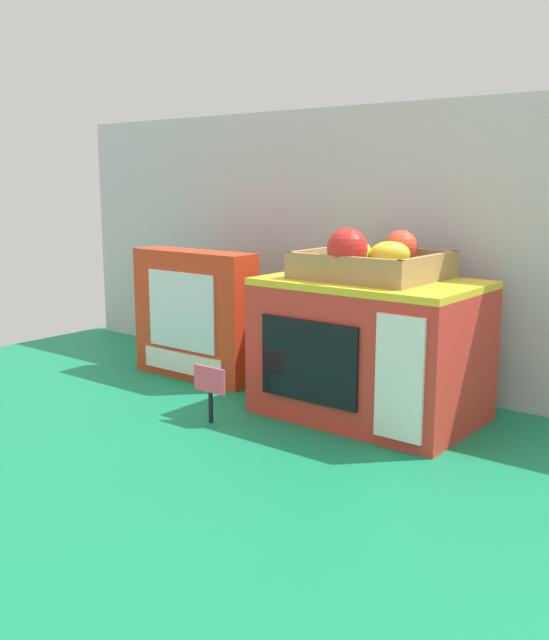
{
  "coord_description": "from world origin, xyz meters",
  "views": [
    {
      "loc": [
        0.81,
        -1.05,
        0.41
      ],
      "look_at": [
        -0.05,
        0.03,
        0.15
      ],
      "focal_mm": 40.53,
      "sensor_mm": 36.0,
      "label": 1
    }
  ],
  "objects_px": {
    "cookie_set_box": "(194,315)",
    "price_sign": "(210,386)",
    "toy_microwave": "(370,349)",
    "food_groups_crate": "(372,262)"
  },
  "relations": [
    {
      "from": "cookie_set_box",
      "to": "price_sign",
      "type": "bearing_deg",
      "value": -40.59
    },
    {
      "from": "toy_microwave",
      "to": "price_sign",
      "type": "xyz_separation_m",
      "value": [
        -0.19,
        -0.21,
        -0.06
      ]
    },
    {
      "from": "toy_microwave",
      "to": "cookie_set_box",
      "type": "distance_m",
      "value": 0.43
    },
    {
      "from": "price_sign",
      "to": "toy_microwave",
      "type": "bearing_deg",
      "value": 46.78
    },
    {
      "from": "cookie_set_box",
      "to": "price_sign",
      "type": "relative_size",
      "value": 2.94
    },
    {
      "from": "toy_microwave",
      "to": "food_groups_crate",
      "type": "xyz_separation_m",
      "value": [
        -0.01,
        0.01,
        0.15
      ]
    },
    {
      "from": "cookie_set_box",
      "to": "food_groups_crate",
      "type": "bearing_deg",
      "value": 2.32
    },
    {
      "from": "cookie_set_box",
      "to": "price_sign",
      "type": "xyz_separation_m",
      "value": [
        0.23,
        -0.2,
        -0.07
      ]
    },
    {
      "from": "toy_microwave",
      "to": "food_groups_crate",
      "type": "distance_m",
      "value": 0.15
    },
    {
      "from": "food_groups_crate",
      "to": "cookie_set_box",
      "type": "relative_size",
      "value": 0.78
    }
  ]
}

